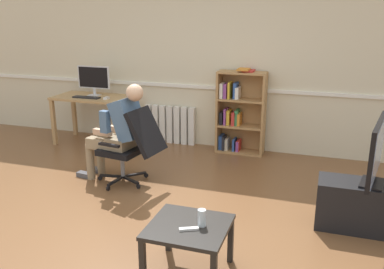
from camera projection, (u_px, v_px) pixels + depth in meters
name	position (u px, v px, depth m)	size (l,w,h in m)	color
ground_plane	(151.00, 224.00, 4.15)	(18.00, 18.00, 0.00)	brown
back_wall	(221.00, 59.00, 6.17)	(12.00, 0.13, 2.70)	beige
computer_desk	(92.00, 103.00, 6.50)	(1.16, 0.64, 0.76)	tan
imac_monitor	(94.00, 78.00, 6.46)	(0.54, 0.14, 0.46)	silver
keyboard	(86.00, 97.00, 6.34)	(0.43, 0.12, 0.02)	black
computer_mouse	(106.00, 98.00, 6.25)	(0.06, 0.10, 0.03)	white
bookshelf	(238.00, 113.00, 6.10)	(0.70, 0.29, 1.25)	#AD7F4C
radiator	(170.00, 124.00, 6.61)	(0.82, 0.08, 0.60)	white
office_chair	(133.00, 144.00, 4.95)	(0.87, 0.62, 0.95)	black
person_seated	(118.00, 130.00, 4.99)	(0.96, 0.45, 1.24)	#937F60
tv_stand	(369.00, 207.00, 3.98)	(0.96, 0.38, 0.47)	black
tv_screen	(376.00, 152.00, 3.81)	(0.26, 0.88, 0.61)	black
coffee_table	(189.00, 232.00, 3.27)	(0.62, 0.59, 0.43)	black
drinking_glass	(202.00, 218.00, 3.22)	(0.07, 0.07, 0.14)	silver
spare_remote	(189.00, 229.00, 3.17)	(0.04, 0.15, 0.02)	white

